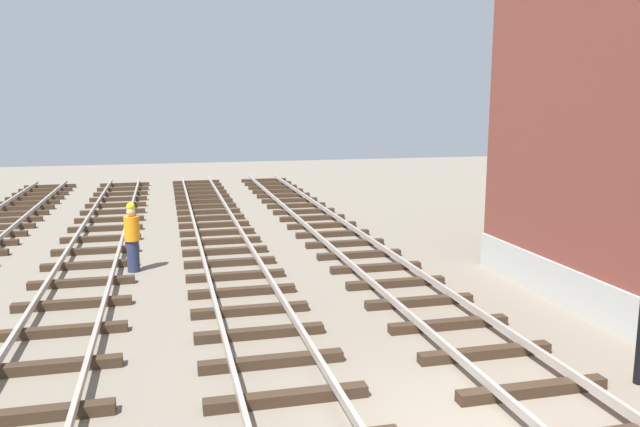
% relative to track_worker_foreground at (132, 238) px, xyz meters
% --- Properties ---
extents(track_near_building, '(2.50, 57.09, 0.32)m').
position_rel_track_worker_foreground_xyz_m(track_near_building, '(6.29, -9.74, -0.80)').
color(track_near_building, '#38281C').
rests_on(track_near_building, ground).
extents(track_worker_foreground, '(0.40, 0.40, 1.87)m').
position_rel_track_worker_foreground_xyz_m(track_worker_foreground, '(0.00, 0.00, 0.00)').
color(track_worker_foreground, '#262D4C').
rests_on(track_worker_foreground, ground).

